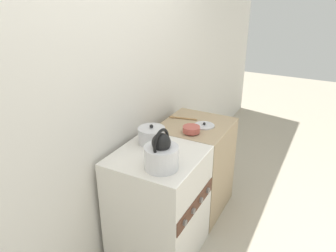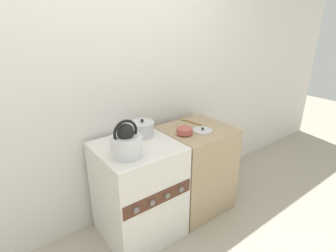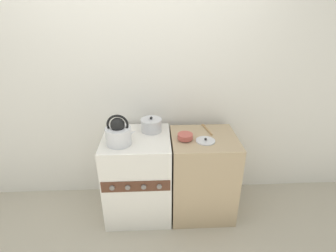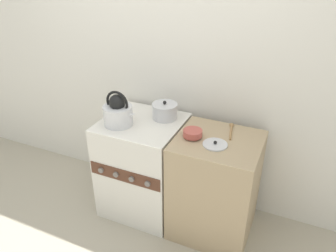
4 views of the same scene
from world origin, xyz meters
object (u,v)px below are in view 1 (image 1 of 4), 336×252
cooking_pot (152,135)px  kettle (162,154)px  enamel_bowl (191,129)px  loose_pot_lid (204,125)px  stove (159,204)px

cooking_pot → kettle: bearing=-139.3°
cooking_pot → enamel_bowl: 0.37m
kettle → loose_pot_lid: (0.78, 0.01, -0.10)m
kettle → cooking_pot: 0.38m
enamel_bowl → kettle: bearing=-174.9°
stove → kettle: 0.56m
kettle → cooking_pot: size_ratio=1.36×
cooking_pot → loose_pot_lid: 0.55m
kettle → enamel_bowl: 0.60m
kettle → loose_pot_lid: bearing=1.1°
stove → loose_pot_lid: size_ratio=4.87×
cooking_pot → loose_pot_lid: cooking_pot is taller
kettle → loose_pot_lid: 0.79m
stove → cooking_pot: size_ratio=4.17×
cooking_pot → stove: bearing=-136.7°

